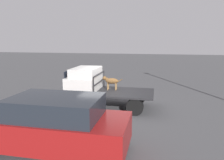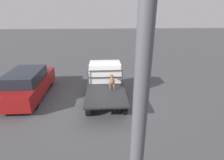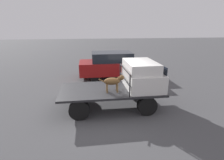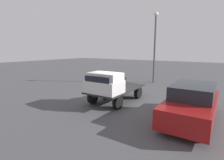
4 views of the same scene
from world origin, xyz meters
name	(u,v)px [view 2 (image 2 of 4)]	position (x,y,z in m)	size (l,w,h in m)	color
ground_plane	(106,101)	(0.00, 0.00, 0.00)	(80.00, 80.00, 0.00)	#474749
flatbed_truck	(106,92)	(0.00, 0.00, 0.59)	(4.04, 2.05, 0.80)	black
truck_cab	(105,71)	(1.26, 0.00, 1.32)	(1.35, 1.93, 1.09)	silver
truck_headboard	(105,75)	(0.55, 0.00, 1.35)	(0.04, 1.93, 0.83)	#232326
dog	(112,80)	(0.06, -0.35, 1.23)	(1.01, 0.28, 0.68)	brown
parked_sedan	(28,84)	(0.79, 4.40, 0.82)	(4.57, 1.84, 1.63)	black
light_pole_near	(142,84)	(-7.00, -0.23, 4.06)	(0.41, 0.41, 6.47)	#4C4C51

